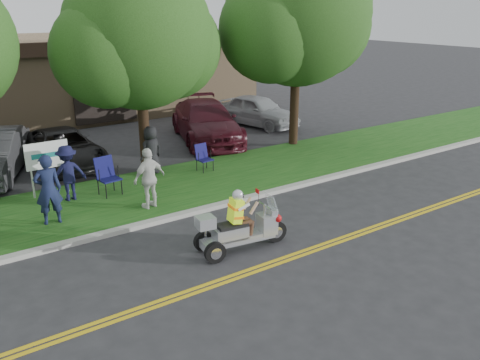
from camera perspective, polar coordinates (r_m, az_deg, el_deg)
ground at (r=12.01m, az=2.02°, el=-8.50°), size 120.00×120.00×0.00m
centerline_near at (r=11.60m, az=3.75°, el=-9.56°), size 60.00×0.10×0.01m
centerline_far at (r=11.71m, az=3.26°, el=-9.25°), size 60.00×0.10×0.01m
curb at (r=14.31m, az=-5.28°, el=-3.58°), size 60.00×0.25×0.12m
grass_verge at (r=16.10m, az=-9.07°, el=-1.13°), size 60.00×4.00×0.10m
commercial_building at (r=28.96m, az=-17.88°, el=11.20°), size 18.00×8.20×4.00m
tree_mid at (r=17.24m, az=-11.21°, el=15.03°), size 5.88×4.80×7.05m
tree_right at (r=20.56m, az=6.54°, el=17.53°), size 6.86×5.60×8.07m
business_sign at (r=16.09m, az=-20.83°, el=2.33°), size 1.25×0.06×1.75m
trike_scooter at (r=12.04m, az=-0.12°, el=-5.56°), size 2.36×0.88×1.54m
lawn_chair_a at (r=17.56m, az=-4.19°, el=2.74°), size 0.53×0.54×0.92m
lawn_chair_b at (r=15.80m, az=-14.74°, el=0.72°), size 0.68×0.70×1.14m
spectator_adult_left at (r=14.00m, az=-20.73°, el=-1.01°), size 0.73×0.53×1.87m
spectator_adult_right at (r=14.39m, az=-10.15°, el=0.21°), size 1.08×0.63×1.74m
spectator_chair_a at (r=15.56m, az=-18.77°, el=0.74°), size 1.08×0.63×1.64m
spectator_chair_b at (r=17.32m, az=-9.92°, el=3.31°), size 0.90×0.70×1.64m
parked_car_mid at (r=19.38m, az=-19.25°, el=3.37°), size 2.22×4.72×1.30m
parked_car_right at (r=21.81m, az=-3.81°, el=6.56°), size 3.97×6.13×1.65m
parked_car_far_right at (r=24.58m, az=2.00°, el=7.81°), size 2.60×4.58×1.47m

